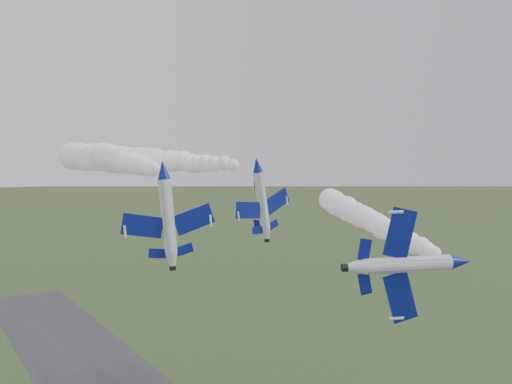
% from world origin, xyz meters
% --- Properties ---
extents(jet_lead, '(8.07, 13.60, 11.78)m').
position_xyz_m(jet_lead, '(15.92, -4.96, 34.93)').
color(jet_lead, silver).
extents(smoke_trail_jet_lead, '(26.86, 55.29, 4.63)m').
position_xyz_m(smoke_trail_jet_lead, '(30.35, 24.83, 36.02)').
color(smoke_trail_jet_lead, white).
extents(jet_pair_left, '(12.03, 14.20, 3.56)m').
position_xyz_m(jet_pair_left, '(-5.84, 23.36, 44.53)').
color(jet_pair_left, silver).
extents(smoke_trail_jet_pair_left, '(20.56, 73.96, 5.87)m').
position_xyz_m(smoke_trail_jet_pair_left, '(1.88, 63.16, 45.40)').
color(smoke_trail_jet_pair_left, white).
extents(jet_pair_right, '(10.13, 12.12, 3.34)m').
position_xyz_m(jet_pair_right, '(7.75, 22.58, 45.08)').
color(jet_pair_right, silver).
extents(smoke_trail_jet_pair_right, '(17.69, 64.16, 5.94)m').
position_xyz_m(smoke_trail_jet_pair_right, '(2.51, 56.71, 45.89)').
color(smoke_trail_jet_pair_right, white).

